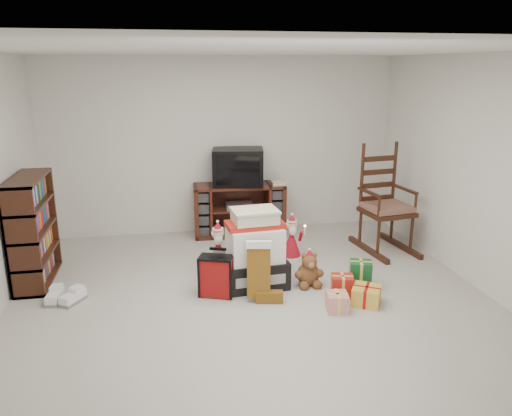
{
  "coord_description": "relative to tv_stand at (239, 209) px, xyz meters",
  "views": [
    {
      "loc": [
        -0.84,
        -4.58,
        2.37
      ],
      "look_at": [
        0.14,
        0.6,
        0.86
      ],
      "focal_mm": 35.0,
      "sensor_mm": 36.0,
      "label": 1
    }
  ],
  "objects": [
    {
      "name": "mrs_claus_figurine",
      "position": [
        -0.45,
        -1.28,
        -0.13
      ],
      "size": [
        0.3,
        0.28,
        0.61
      ],
      "color": "#A51121",
      "rests_on": "floor"
    },
    {
      "name": "teddy_bear",
      "position": [
        0.48,
        -1.89,
        -0.2
      ],
      "size": [
        0.26,
        0.23,
        0.38
      ],
      "color": "brown",
      "rests_on": "floor"
    },
    {
      "name": "room",
      "position": [
        -0.2,
        -2.24,
        0.88
      ],
      "size": [
        5.01,
        5.01,
        2.51
      ],
      "color": "#AEA8A0",
      "rests_on": "ground"
    },
    {
      "name": "sneaker_pair",
      "position": [
        -2.13,
        -1.82,
        -0.32
      ],
      "size": [
        0.41,
        0.33,
        0.11
      ],
      "rotation": [
        0.0,
        0.0,
        -0.3
      ],
      "color": "white",
      "rests_on": "floor"
    },
    {
      "name": "rocking_chair",
      "position": [
        1.79,
        -0.93,
        0.13
      ],
      "size": [
        0.71,
        1.03,
        1.45
      ],
      "rotation": [
        0.0,
        0.0,
        0.14
      ],
      "color": "#3C1B10",
      "rests_on": "floor"
    },
    {
      "name": "red_suitcase",
      "position": [
        -0.55,
        -1.96,
        -0.14
      ],
      "size": [
        0.38,
        0.29,
        0.52
      ],
      "rotation": [
        0.0,
        0.0,
        -0.36
      ],
      "color": "maroon",
      "rests_on": "floor"
    },
    {
      "name": "bookshelf",
      "position": [
        -2.51,
        -1.19,
        0.21
      ],
      "size": [
        0.33,
        0.99,
        1.21
      ],
      "color": "#3C1B10",
      "rests_on": "floor"
    },
    {
      "name": "gift_pile",
      "position": [
        -0.1,
        -1.77,
        0.01
      ],
      "size": [
        0.72,
        0.55,
        0.86
      ],
      "rotation": [
        0.0,
        0.0,
        0.08
      ],
      "color": "black",
      "rests_on": "floor"
    },
    {
      "name": "crt_television",
      "position": [
        -0.01,
        0.0,
        0.62
      ],
      "size": [
        0.77,
        0.61,
        0.51
      ],
      "rotation": [
        0.0,
        0.0,
        -0.16
      ],
      "color": "black",
      "rests_on": "tv_stand"
    },
    {
      "name": "stocking",
      "position": [
        -0.13,
        -2.15,
        -0.04
      ],
      "size": [
        0.33,
        0.19,
        0.66
      ],
      "primitive_type": null,
      "rotation": [
        0.0,
        0.0,
        -0.19
      ],
      "color": "#0C6D1B",
      "rests_on": "floor"
    },
    {
      "name": "santa_figurine",
      "position": [
        0.5,
        -1.07,
        -0.15
      ],
      "size": [
        0.28,
        0.27,
        0.58
      ],
      "color": "#A51121",
      "rests_on": "floor"
    },
    {
      "name": "gift_cluster",
      "position": [
        0.86,
        -2.34,
        -0.24
      ],
      "size": [
        0.55,
        0.85,
        0.26
      ],
      "color": "#AD1E13",
      "rests_on": "floor"
    },
    {
      "name": "tv_stand",
      "position": [
        0.0,
        0.0,
        0.0
      ],
      "size": [
        1.31,
        0.52,
        0.74
      ],
      "rotation": [
        0.0,
        0.0,
        -0.04
      ],
      "color": "#4E1D16",
      "rests_on": "floor"
    }
  ]
}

